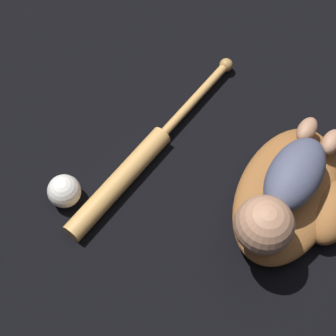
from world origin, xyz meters
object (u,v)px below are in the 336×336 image
at_px(baseball_glove, 294,197).
at_px(baby_figure, 283,194).
at_px(baseball, 64,191).
at_px(baseball_bat, 135,164).

height_order(baseball_glove, baby_figure, baby_figure).
bearing_deg(baseball_glove, baby_figure, -17.82).
distance_m(baseball_glove, baseball, 0.51).
xyz_separation_m(baseball_glove, baby_figure, (0.06, -0.02, 0.09)).
relative_size(baby_figure, baseball_bat, 0.60).
relative_size(baseball_glove, baby_figure, 1.04).
relative_size(baseball_glove, baseball, 4.99).
bearing_deg(baseball_bat, baby_figure, 98.86).
xyz_separation_m(baseball_glove, baseball, (0.25, -0.44, -0.01)).
bearing_deg(baseball, baby_figure, 115.00).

